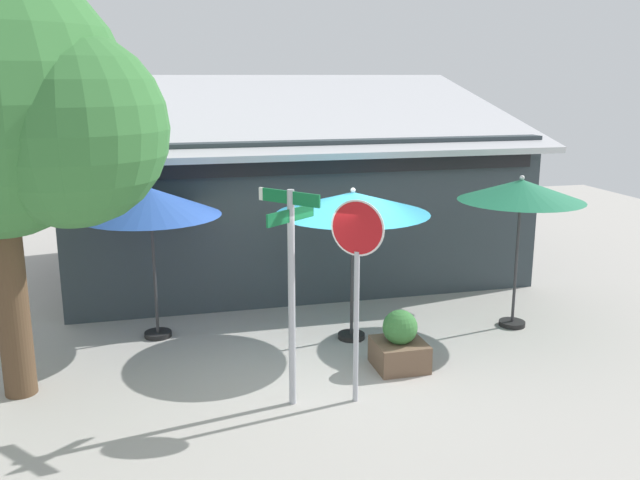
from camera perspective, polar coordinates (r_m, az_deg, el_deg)
The scene contains 9 objects.
ground_plane at distance 10.35m, azimuth 0.91°, elevation -10.50°, with size 28.00×28.00×0.10m, color #ADA8A0.
cafe_building at distance 14.95m, azimuth -2.70°, elevation 3.71°, with size 9.44×5.92×4.18m.
street_sign_post at distance 8.54m, azimuth -2.42°, elevation -2.92°, with size 0.70×0.75×2.83m.
stop_sign at distance 8.59m, azimuth 3.10°, elevation -2.14°, with size 0.55×0.47×2.69m.
patio_umbrella_royal_blue_left at distance 11.03m, azimuth -13.97°, elevation 3.02°, with size 2.21×2.21×2.54m.
patio_umbrella_teal_center at distance 10.64m, azimuth 2.75°, elevation 3.01°, with size 2.42×2.42×2.48m.
patio_umbrella_forest_green_right at distance 11.65m, azimuth 16.43°, elevation 3.87°, with size 2.06×2.06×2.59m.
shade_tree at distance 9.24m, azimuth -24.46°, elevation 9.88°, with size 3.83×3.40×5.57m.
sidewalk_planter at distance 10.12m, azimuth 6.65°, elevation -8.62°, with size 0.73×0.73×0.88m.
Camera 1 is at (-2.47, -9.12, 4.17)m, focal length 38.38 mm.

